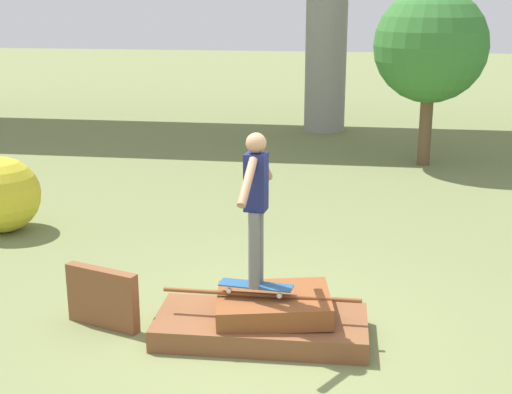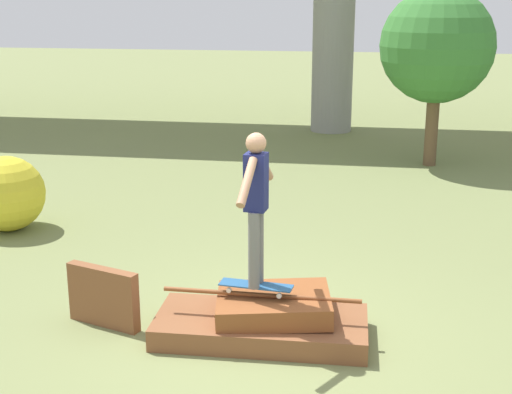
% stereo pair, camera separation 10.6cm
% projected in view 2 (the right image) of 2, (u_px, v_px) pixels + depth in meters
% --- Properties ---
extents(ground_plane, '(80.00, 80.00, 0.00)m').
position_uv_depth(ground_plane, '(261.00, 337.00, 7.78)').
color(ground_plane, olive).
extents(scrap_pile, '(2.32, 1.17, 0.52)m').
position_uv_depth(scrap_pile, '(265.00, 320.00, 7.75)').
color(scrap_pile, brown).
rests_on(scrap_pile, ground_plane).
extents(scrap_plank_loose, '(0.90, 0.41, 0.69)m').
position_uv_depth(scrap_plank_loose, '(103.00, 297.00, 7.98)').
color(scrap_plank_loose, brown).
rests_on(scrap_plank_loose, ground_plane).
extents(skateboard, '(0.81, 0.29, 0.09)m').
position_uv_depth(skateboard, '(256.00, 286.00, 7.64)').
color(skateboard, '#23517F').
rests_on(skateboard, scrap_pile).
extents(skater, '(0.24, 1.21, 1.65)m').
position_uv_depth(skater, '(256.00, 199.00, 7.37)').
color(skater, slate).
rests_on(skater, skateboard).
extents(tree_behind_left, '(2.40, 2.40, 3.76)m').
position_uv_depth(tree_behind_left, '(437.00, 46.00, 14.90)').
color(tree_behind_left, brown).
rests_on(tree_behind_left, ground_plane).
extents(bush_yellow_flowering, '(1.19, 1.19, 1.19)m').
position_uv_depth(bush_yellow_flowering, '(7.00, 194.00, 11.16)').
color(bush_yellow_flowering, gold).
rests_on(bush_yellow_flowering, ground_plane).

